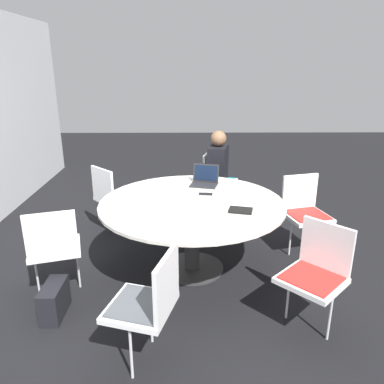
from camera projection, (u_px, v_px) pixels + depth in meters
ground_plane at (192, 268)px, 3.87m from camera, size 16.00×16.00×0.00m
conference_table at (192, 212)px, 3.67m from camera, size 1.80×1.80×0.74m
chair_0 at (216, 178)px, 5.18m from camera, size 0.53×0.52×0.86m
chair_1 at (113, 194)px, 4.53m from camera, size 0.61×0.61×0.86m
chair_2 at (54, 244)px, 3.28m from camera, size 0.53×0.54×0.86m
chair_3 at (149, 299)px, 2.51m from camera, size 0.54×0.53×0.86m
chair_4 at (316, 269)px, 2.88m from camera, size 0.61×0.61×0.86m
chair_5 at (304, 208)px, 4.09m from camera, size 0.52×0.53×0.86m
person_0 at (219, 169)px, 4.88m from camera, size 0.40×0.32×1.21m
laptop at (205, 180)px, 4.14m from camera, size 0.31×0.34×0.21m
spiral_notebook at (241, 210)px, 3.40m from camera, size 0.20×0.24×0.02m
cell_phone at (206, 194)px, 3.84m from camera, size 0.08×0.15×0.01m
handbag at (54, 300)px, 3.12m from camera, size 0.36×0.16×0.28m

